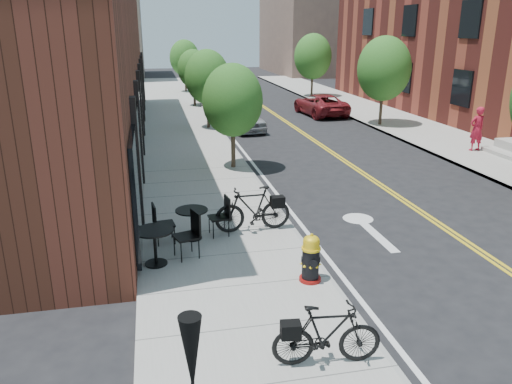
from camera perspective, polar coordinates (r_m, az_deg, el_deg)
ground at (r=10.83m, az=8.55°, el=-10.02°), size 120.00×120.00×0.00m
sidewalk_near at (r=19.61m, az=-7.11°, el=3.24°), size 4.00×70.00×0.12m
sidewalk_far at (r=23.76m, az=23.18°, el=4.53°), size 4.00×70.00×0.12m
building_near at (r=23.15m, az=-19.84°, el=13.26°), size 5.00×28.00×7.00m
bg_building_left at (r=57.08m, az=-17.18°, el=17.38°), size 8.00×14.00×10.00m
bg_building_right at (r=62.05m, az=6.84°, el=18.96°), size 10.00×16.00×12.00m
tree_near_a at (r=18.30m, az=-2.70°, el=10.41°), size 2.20×2.20×3.81m
tree_near_b at (r=26.17m, az=-5.60°, el=12.95°), size 2.30×2.30×3.98m
tree_near_c at (r=34.12m, az=-7.16°, el=13.80°), size 2.10×2.10×3.67m
tree_near_d at (r=42.06m, az=-8.16°, el=14.93°), size 2.40×2.40×4.11m
tree_far_b at (r=27.75m, az=14.42°, el=13.49°), size 2.80×2.80×4.62m
tree_far_c at (r=38.88m, az=6.51°, el=15.13°), size 2.80×2.80×4.62m
fire_hydrant at (r=10.32m, az=6.27°, el=-7.59°), size 0.56×0.56×1.04m
bicycle_left at (r=12.69m, az=-0.36°, el=-1.95°), size 1.98×0.61×1.18m
bicycle_right at (r=8.00m, az=8.11°, el=-15.86°), size 1.75×0.66×1.02m
bistro_set_b at (r=12.34m, az=-7.33°, el=-3.16°), size 1.87×0.90×0.99m
bistro_set_c at (r=11.14m, az=-11.49°, el=-5.60°), size 2.02×1.09×1.07m
patio_umbrella at (r=5.64m, az=-7.33°, el=-19.22°), size 0.35×0.35×2.17m
parked_car_a at (r=26.20m, az=-1.54°, el=8.52°), size 2.10×4.11×1.34m
parked_car_b at (r=29.32m, az=-3.14°, el=9.47°), size 1.82×4.00×1.27m
parked_car_c at (r=35.47m, az=-4.74°, el=11.04°), size 2.45×4.90×1.37m
parked_car_far at (r=31.15m, az=7.36°, el=9.89°), size 2.50×4.80×1.29m
pedestrian at (r=23.13m, az=23.92°, el=6.62°), size 0.73×0.52×1.86m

